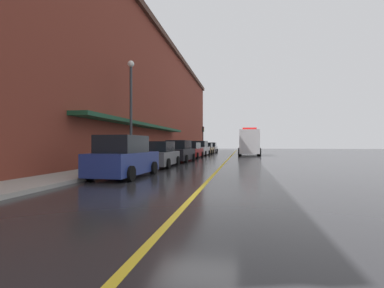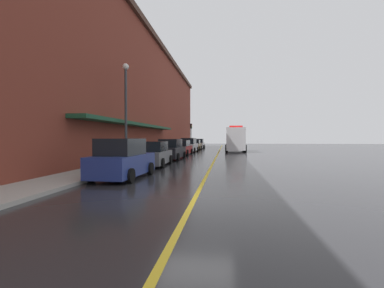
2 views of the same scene
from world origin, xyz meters
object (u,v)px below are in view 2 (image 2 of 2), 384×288
Objects in this scene: parking_meter_1 at (182,144)px; parked_car_5 at (195,145)px; parked_car_0 at (123,160)px; box_truck at (236,140)px; parked_car_1 at (154,154)px; street_lamp_left at (126,102)px; parked_car_4 at (189,145)px; parking_meter_2 at (171,145)px; traffic_light_near at (191,131)px; parked_car_6 at (199,144)px; parked_car_2 at (171,150)px; parking_meter_0 at (167,146)px; parked_car_3 at (182,148)px.

parked_car_5 is at bearing 68.75° from parking_meter_1.
parked_car_0 is 27.18m from box_truck.
parked_car_0 reaches higher than parked_car_1.
parked_car_0 is 26.91m from parking_meter_1.
street_lamp_left reaches higher than parking_meter_1.
parked_car_1 is 21.46m from box_truck.
parked_car_1 is 18.57m from parked_car_4.
traffic_light_near is (0.06, 17.74, 2.10)m from parking_meter_2.
parked_car_2 is at bearing 179.69° from parked_car_6.
street_lamp_left is (-2.05, -24.72, 3.65)m from parked_car_5.
parked_car_0 is 16.94m from parking_meter_0.
parked_car_4 is 6.63m from box_truck.
parked_car_4 reaches higher than parked_car_6.
box_truck is at bearing 51.41° from parking_meter_0.
parked_car_4 is 1.17× the size of parked_car_5.
parked_car_6 is (0.09, 18.60, 0.03)m from parked_car_3.
street_lamp_left is at bearing -20.86° from box_truck.
box_truck is 5.91× the size of parking_meter_1.
parked_car_3 is at bearing 179.41° from parked_car_6.
parking_meter_0 is at bearing 17.54° from parked_car_2.
parked_car_4 is at bearing -84.06° from traffic_light_near.
box_truck is 5.91× the size of parking_meter_0.
street_lamp_left reaches higher than parked_car_4.
parked_car_1 is 1.00× the size of parked_car_6.
parked_car_6 reaches higher than parking_meter_1.
traffic_light_near reaches higher than parking_meter_0.
parking_meter_2 is at bearing 87.39° from street_lamp_left.
box_truck is at bearing -3.14° from parking_meter_1.
parking_meter_0 is 1.00× the size of parking_meter_2.
parking_meter_0 is at bearing -37.62° from box_truck.
parked_car_0 is 1.05× the size of traffic_light_near.
parked_car_4 reaches higher than parking_meter_2.
parking_meter_2 is at bearing -45.04° from box_truck.
box_truck is at bearing -11.01° from parked_car_0.
traffic_light_near reaches higher than parked_car_2.
parking_meter_1 is (-7.64, 0.42, -0.60)m from box_truck.
box_truck is (6.26, 20.50, 0.87)m from parked_car_1.
traffic_light_near reaches higher than parked_car_1.
parked_car_2 is 3.58× the size of parking_meter_1.
parking_meter_1 is at bearing 171.33° from parked_car_6.
parked_car_5 is at bearing 2.15° from parked_car_0.
street_lamp_left is (-1.97, -0.05, 3.61)m from parked_car_1.
box_truck reaches higher than parked_car_3.
box_truck is at bearing 68.17° from street_lamp_left.
parked_car_2 is 16.03m from box_truck.
parked_car_5 is (0.10, 12.51, -0.03)m from parked_car_3.
street_lamp_left is (-0.60, -10.99, 3.34)m from parking_meter_0.
parked_car_6 is at bearing 85.83° from parking_meter_0.
parking_meter_2 is (-7.64, -7.37, -0.60)m from box_truck.
parking_meter_2 is (-1.42, 19.08, 0.18)m from parked_car_0.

